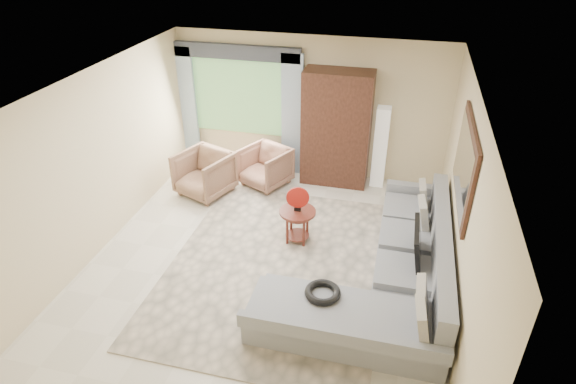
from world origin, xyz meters
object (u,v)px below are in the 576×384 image
(tv_screen, at_px, (418,243))
(coffee_table, at_px, (297,225))
(sectional_sofa, at_px, (392,277))
(armoire, at_px, (336,129))
(armchair_left, at_px, (204,174))
(armchair_right, at_px, (265,167))
(floor_lamp, at_px, (380,147))
(potted_plant, at_px, (198,158))

(tv_screen, distance_m, coffee_table, 1.90)
(sectional_sofa, distance_m, armoire, 3.24)
(sectional_sofa, relative_size, coffee_table, 6.28)
(armchair_left, relative_size, armchair_right, 1.09)
(armchair_left, bearing_deg, armoire, 46.14)
(armoire, bearing_deg, sectional_sofa, -66.94)
(armchair_left, bearing_deg, coffee_table, -7.14)
(tv_screen, distance_m, armchair_left, 4.04)
(coffee_table, relative_size, armchair_right, 0.69)
(armoire, bearing_deg, armchair_right, -159.88)
(armoire, bearing_deg, floor_lamp, 4.29)
(coffee_table, relative_size, potted_plant, 1.13)
(armchair_left, bearing_deg, sectional_sofa, -8.07)
(coffee_table, distance_m, armchair_right, 1.88)
(armoire, bearing_deg, tv_screen, -60.84)
(tv_screen, bearing_deg, coffee_table, 159.70)
(sectional_sofa, bearing_deg, armchair_right, 134.91)
(floor_lamp, bearing_deg, armchair_left, -159.92)
(armchair_left, relative_size, potted_plant, 1.78)
(coffee_table, distance_m, armchair_left, 2.19)
(tv_screen, relative_size, coffee_table, 1.34)
(armchair_right, xyz_separation_m, floor_lamp, (2.01, 0.50, 0.39))
(armchair_right, bearing_deg, tv_screen, -13.87)
(armchair_left, xyz_separation_m, armchair_right, (0.95, 0.58, -0.03))
(armchair_left, bearing_deg, armchair_right, 52.16)
(coffee_table, xyz_separation_m, armchair_left, (-1.93, 1.02, 0.10))
(armchair_left, bearing_deg, floor_lamp, 40.90)
(tv_screen, bearing_deg, armoire, 119.16)
(sectional_sofa, xyz_separation_m, armoire, (-1.23, 2.90, 0.77))
(coffee_table, height_order, potted_plant, coffee_table)
(potted_plant, height_order, floor_lamp, floor_lamp)
(coffee_table, height_order, armchair_left, armchair_left)
(coffee_table, xyz_separation_m, armchair_right, (-0.98, 1.60, 0.07))
(tv_screen, relative_size, armchair_right, 0.93)
(armoire, distance_m, floor_lamp, 0.86)
(coffee_table, bearing_deg, sectional_sofa, -30.10)
(potted_plant, bearing_deg, armoire, 4.29)
(armchair_left, height_order, potted_plant, armchair_left)
(sectional_sofa, bearing_deg, armchair_left, 151.10)
(armchair_left, distance_m, armoire, 2.48)
(tv_screen, distance_m, floor_lamp, 2.84)
(armoire, bearing_deg, armchair_left, -154.69)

